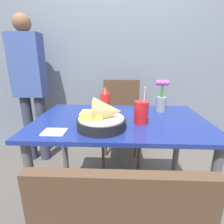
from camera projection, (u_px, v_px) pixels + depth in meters
The scene contains 10 objects.
ground_plane at pixel (119, 212), 1.37m from camera, with size 12.00×12.00×0.00m, color #4C4742.
wall_window at pixel (121, 46), 2.04m from camera, with size 7.00×0.06×2.60m.
dining_table at pixel (120, 136), 1.18m from camera, with size 1.11×0.71×0.78m.
chair_far_window at pixel (121, 116), 1.95m from camera, with size 0.40×0.40×0.94m.
food_basket at pixel (103, 118), 0.97m from camera, with size 0.27×0.27×0.18m.
ketchup_bottle at pixel (105, 103), 1.17m from camera, with size 0.06×0.06×0.20m.
drink_cup at pixel (141, 113), 1.05m from camera, with size 0.09×0.09×0.23m.
flower_vase at pixel (161, 98), 1.28m from camera, with size 0.10×0.07×0.23m.
napkin at pixel (54, 132), 0.93m from camera, with size 0.12×0.10×0.01m.
person_standing at pixel (30, 83), 1.87m from camera, with size 0.32×0.18×1.58m.
Camera 1 is at (-0.01, -1.09, 1.15)m, focal length 28.00 mm.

